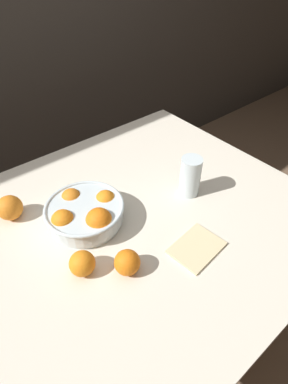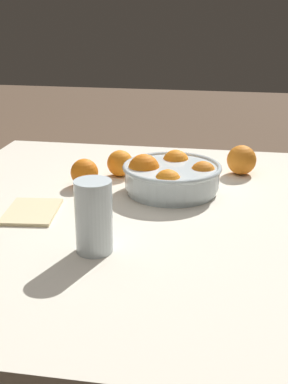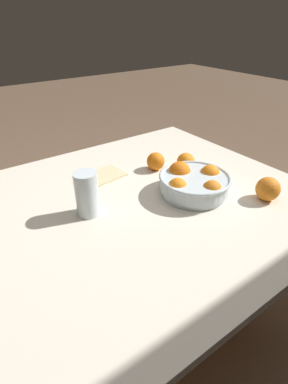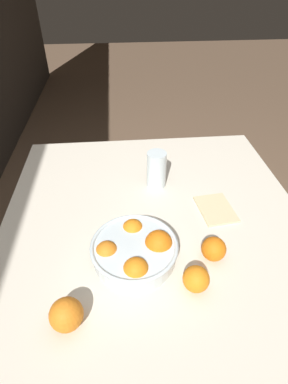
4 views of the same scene
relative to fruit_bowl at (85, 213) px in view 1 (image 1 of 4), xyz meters
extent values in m
plane|color=brown|center=(0.16, -0.08, -0.77)|extent=(12.00, 12.00, 0.00)
cube|color=beige|center=(0.16, -0.08, -0.06)|extent=(1.16, 1.05, 0.03)
cylinder|color=#936B47|center=(0.68, 0.39, -0.42)|extent=(0.05, 0.05, 0.69)
cylinder|color=silver|center=(0.00, 0.00, -0.04)|extent=(0.23, 0.23, 0.02)
cylinder|color=silver|center=(0.00, 0.00, 0.00)|extent=(0.24, 0.24, 0.05)
torus|color=silver|center=(0.00, 0.00, 0.02)|extent=(0.25, 0.25, 0.01)
sphere|color=orange|center=(0.08, 0.00, 0.01)|extent=(0.07, 0.07, 0.07)
sphere|color=orange|center=(0.00, 0.08, 0.01)|extent=(0.07, 0.07, 0.07)
sphere|color=orange|center=(-0.08, 0.00, 0.01)|extent=(0.07, 0.07, 0.07)
sphere|color=orange|center=(0.01, -0.07, 0.01)|extent=(0.08, 0.08, 0.08)
cylinder|color=#F4A314|center=(0.36, -0.11, 0.00)|extent=(0.07, 0.07, 0.09)
cylinder|color=silver|center=(0.36, -0.11, 0.03)|extent=(0.07, 0.07, 0.15)
sphere|color=orange|center=(-0.01, -0.23, -0.01)|extent=(0.07, 0.07, 0.07)
sphere|color=orange|center=(-0.18, 0.18, 0.00)|extent=(0.08, 0.08, 0.08)
sphere|color=orange|center=(-0.11, -0.16, -0.01)|extent=(0.07, 0.07, 0.07)
cube|color=beige|center=(0.20, -0.30, -0.04)|extent=(0.17, 0.13, 0.01)
camera|label=1|loc=(-0.28, -0.64, 0.69)|focal=28.00mm
camera|label=2|loc=(1.29, 0.15, 0.44)|focal=50.00mm
camera|label=3|loc=(0.69, 0.65, 0.52)|focal=28.00mm
camera|label=4|loc=(-0.57, 0.03, 0.68)|focal=28.00mm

